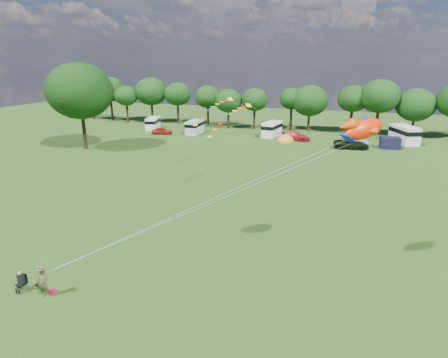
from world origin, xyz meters
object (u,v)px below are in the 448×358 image
(car_c, at_px, (296,136))
(kite_flyer, at_px, (43,283))
(car_d, at_px, (351,144))
(campervan_c, at_px, (272,129))
(campervan_a, at_px, (153,123))
(campervan_b, at_px, (195,126))
(fish_kite, at_px, (360,129))
(big_tree, at_px, (80,91))
(campervan_d, at_px, (404,134))
(tent_orange, at_px, (285,141))
(car_a, at_px, (162,131))
(camp_chair, at_px, (21,279))
(tent_greyblue, at_px, (361,146))

(car_c, height_order, kite_flyer, kite_flyer)
(car_d, bearing_deg, campervan_c, 60.17)
(car_d, bearing_deg, campervan_a, 75.52)
(campervan_a, bearing_deg, campervan_c, -104.24)
(campervan_b, bearing_deg, fish_kite, -147.82)
(kite_flyer, bearing_deg, car_c, 75.12)
(kite_flyer, height_order, fish_kite, fish_kite)
(campervan_a, distance_m, campervan_b, 10.01)
(big_tree, height_order, campervan_c, big_tree)
(campervan_a, xyz_separation_m, campervan_d, (47.12, 1.63, 0.30))
(car_d, bearing_deg, tent_orange, 72.78)
(campervan_b, distance_m, campervan_c, 14.79)
(big_tree, distance_m, car_d, 43.11)
(campervan_a, relative_size, campervan_d, 0.80)
(campervan_d, bearing_deg, car_a, 74.82)
(tent_orange, relative_size, fish_kite, 1.12)
(kite_flyer, xyz_separation_m, camp_chair, (-1.79, 0.12, -0.14))
(campervan_a, height_order, campervan_b, campervan_b)
(campervan_b, height_order, tent_orange, campervan_b)
(car_d, bearing_deg, campervan_d, -55.56)
(tent_greyblue, bearing_deg, car_a, -178.08)
(tent_orange, relative_size, camp_chair, 2.57)
(car_c, xyz_separation_m, kite_flyer, (-7.36, -51.00, 0.21))
(fish_kite, bearing_deg, campervan_a, 91.39)
(campervan_a, bearing_deg, tent_orange, -112.72)
(car_c, relative_size, tent_orange, 1.42)
(camp_chair, height_order, fish_kite, fish_kite)
(campervan_b, bearing_deg, campervan_d, -86.98)
(tent_greyblue, bearing_deg, campervan_b, 176.77)
(campervan_a, height_order, fish_kite, fish_kite)
(car_c, height_order, campervan_c, campervan_c)
(campervan_c, height_order, kite_flyer, campervan_c)
(big_tree, relative_size, car_c, 2.73)
(car_d, xyz_separation_m, campervan_a, (-38.69, 5.61, 0.52))
(car_c, distance_m, campervan_d, 18.14)
(big_tree, bearing_deg, car_d, 18.90)
(big_tree, distance_m, kite_flyer, 41.62)
(campervan_b, relative_size, campervan_c, 0.91)
(tent_orange, bearing_deg, car_a, -177.87)
(car_c, height_order, tent_greyblue, car_c)
(campervan_d, bearing_deg, campervan_c, 69.55)
(big_tree, bearing_deg, tent_orange, 28.52)
(tent_greyblue, xyz_separation_m, fish_kite, (-1.46, -41.29, 9.59))
(car_c, relative_size, fish_kite, 1.59)
(campervan_a, xyz_separation_m, fish_kite, (38.79, -44.45, 8.33))
(campervan_b, distance_m, tent_orange, 18.04)
(big_tree, xyz_separation_m, campervan_c, (25.90, 19.88, -7.61))
(big_tree, xyz_separation_m, car_a, (5.69, 14.95, -8.37))
(tent_greyblue, bearing_deg, camp_chair, -112.05)
(kite_flyer, bearing_deg, car_d, 63.84)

